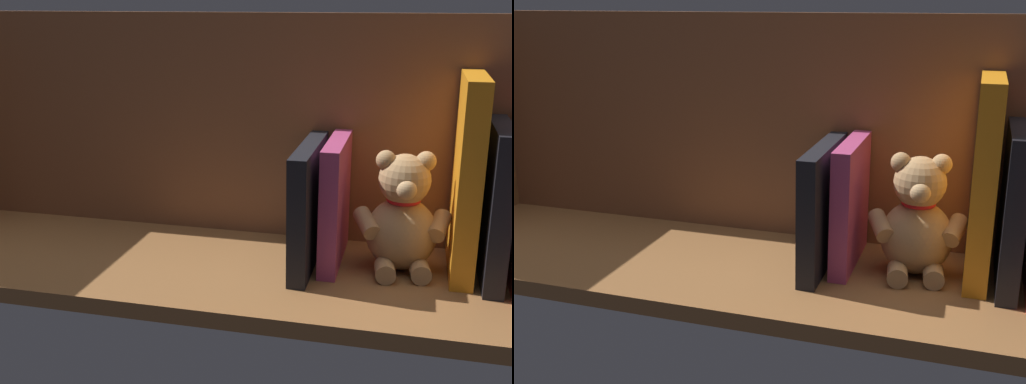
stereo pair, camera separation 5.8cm
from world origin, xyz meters
TOP-DOWN VIEW (x-y plane):
  - ground_plane at (0.00, 0.00)cm, footprint 109.35×30.68cm
  - shelf_back_panel at (0.00, -13.09)cm, footprint 109.35×1.50cm
  - book_3 at (-30.91, -3.88)cm, footprint 2.55×16.12cm
  - book_4 at (-27.21, -4.64)cm, footprint 2.93×14.59cm
  - teddy_bear at (-19.37, -3.27)cm, footprint 13.24×11.28cm
  - book_5 at (-10.21, -4.20)cm, footprint 2.46×15.49cm
  - book_6 at (-6.80, -2.48)cm, footprint 2.60×18.92cm

SIDE VIEW (x-z plane):
  - ground_plane at x=0.00cm, z-range -2.20..0.00cm
  - teddy_bear at x=-19.37cm, z-range -0.98..15.45cm
  - book_6 at x=-6.80cm, z-range -0.01..16.86cm
  - book_5 at x=-10.21cm, z-range 0.00..17.25cm
  - book_3 at x=-30.91cm, z-range 0.00..20.34cm
  - book_4 at x=-27.21cm, z-range 0.00..26.30cm
  - shelf_back_panel at x=0.00cm, z-range 0.00..33.52cm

